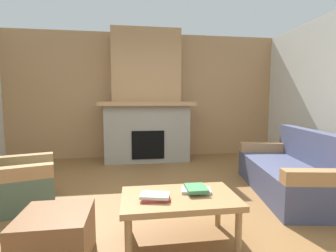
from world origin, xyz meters
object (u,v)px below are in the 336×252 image
couch (291,172)px  ottoman (56,238)px  coffee_table (179,202)px  fireplace (147,105)px  armchair (14,182)px

couch → ottoman: (-2.72, -1.08, -0.09)m
coffee_table → ottoman: size_ratio=1.92×
couch → coffee_table: bearing=-151.1°
fireplace → armchair: bearing=-128.1°
coffee_table → ottoman: 1.02m
fireplace → ottoman: 3.56m
coffee_table → armchair: bearing=150.1°
armchair → coffee_table: 2.06m
armchair → ottoman: bearing=-55.6°
couch → armchair: same height
armchair → fireplace: bearing=51.9°
couch → ottoman: size_ratio=3.69×
ottoman → couch: bearing=21.7°
couch → ottoman: 2.93m
fireplace → coffee_table: bearing=-88.3°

